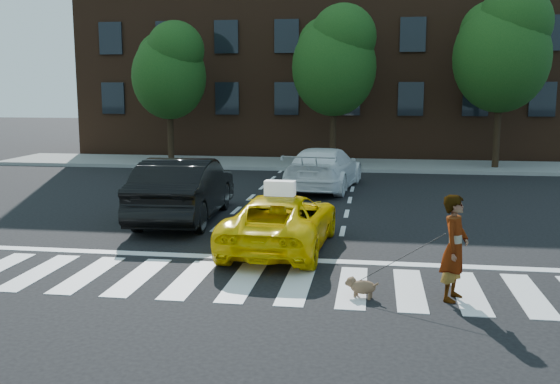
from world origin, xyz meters
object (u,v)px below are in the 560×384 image
object	(u,v)px
tree_left	(169,67)
black_sedan	(184,189)
taxi	(281,221)
white_suv	(324,168)
woman	(455,248)
tree_mid	(335,57)
tree_right	(503,46)
dog	(361,286)

from	to	relation	value
tree_left	black_sedan	world-z (taller)	tree_left
taxi	white_suv	world-z (taller)	white_suv
tree_left	woman	xyz separation A→B (m)	(10.65, -17.41, -3.55)
taxi	woman	world-z (taller)	woman
white_suv	tree_mid	bearing A→B (deg)	-81.81
tree_right	dog	xyz separation A→B (m)	(-5.38, -17.54, -5.07)
tree_left	tree_right	distance (m)	14.52
taxi	dog	bearing A→B (deg)	123.92
white_suv	taxi	bearing A→B (deg)	95.64
tree_right	tree_left	bearing A→B (deg)	180.00
tree_left	white_suv	bearing A→B (deg)	-38.89
tree_right	black_sedan	bearing A→B (deg)	-130.82
tree_mid	woman	size ratio (longest dim) A/B	3.98
tree_right	black_sedan	size ratio (longest dim) A/B	1.50
white_suv	woman	world-z (taller)	woman
woman	dog	bearing A→B (deg)	117.84
dog	tree_left	bearing A→B (deg)	133.66
tree_left	taxi	distance (m)	16.68
tree_left	black_sedan	distance (m)	13.09
tree_left	white_suv	distance (m)	10.42
black_sedan	woman	bearing A→B (deg)	136.12
black_sedan	white_suv	xyz separation A→B (m)	(3.30, 5.73, -0.11)
tree_mid	woman	bearing A→B (deg)	-79.75
dog	black_sedan	bearing A→B (deg)	146.55
black_sedan	dog	bearing A→B (deg)	127.63
taxi	black_sedan	size ratio (longest dim) A/B	0.86
tree_mid	taxi	world-z (taller)	tree_mid
tree_left	tree_mid	xyz separation A→B (m)	(7.50, -0.00, 0.41)
black_sedan	tree_mid	bearing A→B (deg)	-107.98
tree_left	black_sedan	bearing A→B (deg)	-70.15
woman	dog	world-z (taller)	woman
taxi	black_sedan	xyz separation A→B (m)	(-3.03, 2.66, 0.23)
taxi	white_suv	bearing A→B (deg)	-88.67
white_suv	tree_right	bearing A→B (deg)	-131.09
tree_right	dog	size ratio (longest dim) A/B	13.12
black_sedan	woman	xyz separation A→B (m)	(6.37, -5.57, 0.05)
taxi	tree_right	bearing A→B (deg)	-113.23
dog	woman	bearing A→B (deg)	20.98
tree_left	woman	distance (m)	20.71
taxi	white_suv	xyz separation A→B (m)	(0.27, 8.38, 0.12)
tree_mid	black_sedan	bearing A→B (deg)	-105.24
black_sedan	tree_right	bearing A→B (deg)	-133.56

